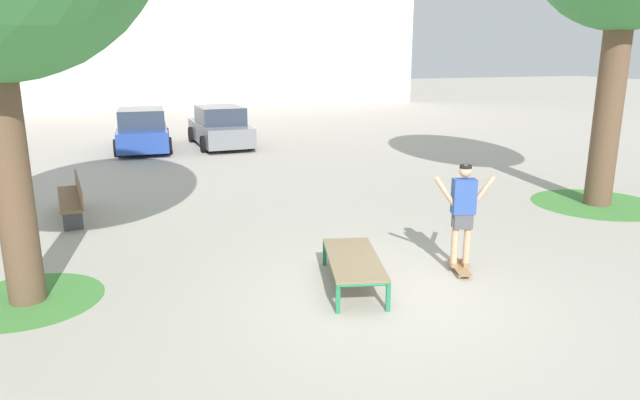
{
  "coord_description": "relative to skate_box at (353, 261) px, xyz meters",
  "views": [
    {
      "loc": [
        -3.64,
        -7.02,
        3.51
      ],
      "look_at": [
        -0.36,
        2.04,
        1.0
      ],
      "focal_mm": 32.27,
      "sensor_mm": 36.0,
      "label": 1
    }
  ],
  "objects": [
    {
      "name": "car_grey",
      "position": [
        0.55,
        14.13,
        0.28
      ],
      "size": [
        2.02,
        4.25,
        1.5
      ],
      "color": "slate",
      "rests_on": "ground"
    },
    {
      "name": "skateboard",
      "position": [
        1.86,
        -0.06,
        -0.34
      ],
      "size": [
        0.42,
        0.82,
        0.09
      ],
      "color": "#9E754C",
      "rests_on": "ground"
    },
    {
      "name": "grass_patch_near_right",
      "position": [
        7.34,
        2.54,
        -0.41
      ],
      "size": [
        2.96,
        2.96,
        0.01
      ],
      "primitive_type": "cylinder",
      "color": "#47893D",
      "rests_on": "ground"
    },
    {
      "name": "ground_plane",
      "position": [
        0.36,
        -0.54,
        -0.41
      ],
      "size": [
        120.0,
        120.0,
        0.0
      ],
      "primitive_type": "plane",
      "color": "#B2AA9E"
    },
    {
      "name": "park_bench",
      "position": [
        -4.22,
        5.5,
        0.03
      ],
      "size": [
        0.66,
        2.43,
        0.83
      ],
      "color": "brown",
      "rests_on": "ground"
    },
    {
      "name": "skater",
      "position": [
        1.86,
        -0.05,
        0.66
      ],
      "size": [
        0.98,
        0.39,
        1.69
      ],
      "color": "tan",
      "rests_on": "skateboard"
    },
    {
      "name": "grass_patch_near_left",
      "position": [
        -4.64,
        1.12,
        -0.41
      ],
      "size": [
        2.09,
        2.09,
        0.01
      ],
      "primitive_type": "cylinder",
      "color": "#47893D",
      "rests_on": "ground"
    },
    {
      "name": "car_blue",
      "position": [
        -2.27,
        14.21,
        0.28
      ],
      "size": [
        2.1,
        4.29,
        1.5
      ],
      "color": "#28479E",
      "rests_on": "ground"
    },
    {
      "name": "skate_box",
      "position": [
        0.0,
        0.0,
        0.0
      ],
      "size": [
        1.22,
        2.03,
        0.46
      ],
      "color": "#237A4C",
      "rests_on": "ground"
    }
  ]
}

